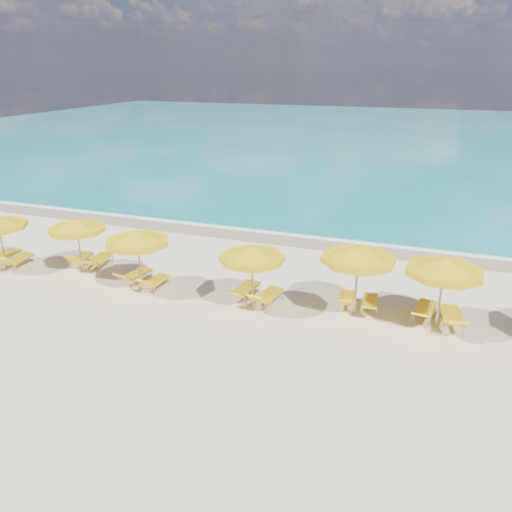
% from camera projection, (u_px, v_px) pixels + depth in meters
% --- Properties ---
extents(ground_plane, '(120.00, 120.00, 0.00)m').
position_uv_depth(ground_plane, '(243.00, 299.00, 18.78)').
color(ground_plane, beige).
extents(ocean, '(120.00, 80.00, 0.30)m').
position_uv_depth(ocean, '(384.00, 135.00, 60.90)').
color(ocean, '#157777').
rests_on(ocean, ground).
extents(wet_sand_band, '(120.00, 2.60, 0.01)m').
position_uv_depth(wet_sand_band, '(295.00, 238.00, 25.27)').
color(wet_sand_band, tan).
rests_on(wet_sand_band, ground).
extents(foam_line, '(120.00, 1.20, 0.03)m').
position_uv_depth(foam_line, '(299.00, 234.00, 25.97)').
color(foam_line, white).
rests_on(foam_line, ground).
extents(whitecap_near, '(14.00, 0.36, 0.05)m').
position_uv_depth(whitecap_near, '(250.00, 187.00, 35.58)').
color(whitecap_near, white).
rests_on(whitecap_near, ground).
extents(whitecap_far, '(18.00, 0.30, 0.05)m').
position_uv_depth(whitecap_far, '(457.00, 182.00, 37.33)').
color(whitecap_far, white).
rests_on(whitecap_far, ground).
extents(umbrella_1, '(2.93, 2.93, 2.37)m').
position_uv_depth(umbrella_1, '(77.00, 226.00, 20.60)').
color(umbrella_1, tan).
rests_on(umbrella_1, ground).
extents(umbrella_2, '(2.77, 2.77, 2.50)m').
position_uv_depth(umbrella_2, '(137.00, 238.00, 18.82)').
color(umbrella_2, tan).
rests_on(umbrella_2, ground).
extents(umbrella_3, '(3.14, 3.14, 2.41)m').
position_uv_depth(umbrella_3, '(252.00, 254.00, 17.48)').
color(umbrella_3, tan).
rests_on(umbrella_3, ground).
extents(umbrella_4, '(3.26, 3.26, 2.62)m').
position_uv_depth(umbrella_4, '(358.00, 255.00, 16.94)').
color(umbrella_4, tan).
rests_on(umbrella_4, ground).
extents(umbrella_5, '(3.25, 3.25, 2.56)m').
position_uv_depth(umbrella_5, '(445.00, 267.00, 16.04)').
color(umbrella_5, tan).
rests_on(umbrella_5, ground).
extents(lounger_0_left, '(0.69, 1.98, 0.90)m').
position_uv_depth(lounger_0_left, '(2.00, 259.00, 21.91)').
color(lounger_0_left, '#A5A8AD').
rests_on(lounger_0_left, ground).
extents(lounger_0_right, '(0.72, 1.77, 0.82)m').
position_uv_depth(lounger_0_right, '(18.00, 262.00, 21.68)').
color(lounger_0_right, '#A5A8AD').
rests_on(lounger_0_right, ground).
extents(lounger_1_left, '(0.82, 1.64, 0.76)m').
position_uv_depth(lounger_1_left, '(81.00, 261.00, 21.88)').
color(lounger_1_left, '#A5A8AD').
rests_on(lounger_1_left, ground).
extents(lounger_1_right, '(0.98, 2.02, 0.76)m').
position_uv_depth(lounger_1_right, '(100.00, 263.00, 21.60)').
color(lounger_1_right, '#A5A8AD').
rests_on(lounger_1_right, ground).
extents(lounger_2_left, '(0.83, 1.80, 0.75)m').
position_uv_depth(lounger_2_left, '(136.00, 277.00, 20.15)').
color(lounger_2_left, '#A5A8AD').
rests_on(lounger_2_left, ground).
extents(lounger_2_right, '(0.62, 1.61, 0.75)m').
position_uv_depth(lounger_2_right, '(156.00, 284.00, 19.60)').
color(lounger_2_right, '#A5A8AD').
rests_on(lounger_2_right, ground).
extents(lounger_3_left, '(0.82, 1.94, 0.74)m').
position_uv_depth(lounger_3_left, '(245.00, 293.00, 18.80)').
color(lounger_3_left, '#A5A8AD').
rests_on(lounger_3_left, ground).
extents(lounger_3_right, '(0.93, 1.94, 0.86)m').
position_uv_depth(lounger_3_right, '(268.00, 299.00, 18.23)').
color(lounger_3_right, '#A5A8AD').
rests_on(lounger_3_right, ground).
extents(lounger_4_left, '(0.65, 1.64, 0.73)m').
position_uv_depth(lounger_4_left, '(346.00, 302.00, 18.15)').
color(lounger_4_left, '#A5A8AD').
rests_on(lounger_4_left, ground).
extents(lounger_4_right, '(0.69, 1.71, 0.60)m').
position_uv_depth(lounger_4_right, '(370.00, 305.00, 17.92)').
color(lounger_4_right, '#A5A8AD').
rests_on(lounger_4_right, ground).
extents(lounger_5_left, '(0.84, 1.92, 0.71)m').
position_uv_depth(lounger_5_left, '(424.00, 313.00, 17.29)').
color(lounger_5_left, '#A5A8AD').
rests_on(lounger_5_left, ground).
extents(lounger_5_right, '(0.95, 2.07, 0.84)m').
position_uv_depth(lounger_5_right, '(451.00, 320.00, 16.74)').
color(lounger_5_right, '#A5A8AD').
rests_on(lounger_5_right, ground).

